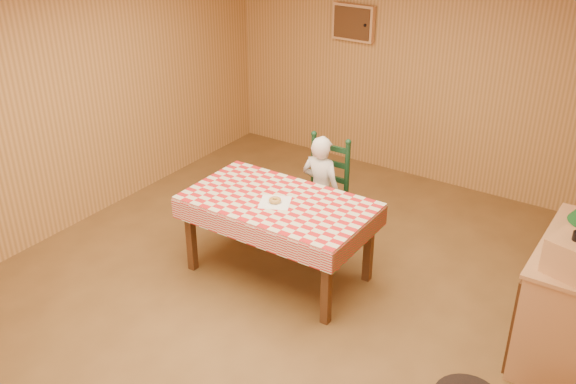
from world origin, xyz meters
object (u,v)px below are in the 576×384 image
object	(u,v)px
seated_child	(321,190)
crate	(573,256)
ladder_chair	(324,193)
shelf_unit	(568,298)
dining_table	(278,208)

from	to	relation	value
seated_child	crate	xyz separation A→B (m)	(2.40, -0.75, 0.49)
seated_child	ladder_chair	bearing A→B (deg)	-90.00
shelf_unit	dining_table	bearing A→B (deg)	-171.02
dining_table	seated_child	world-z (taller)	seated_child
ladder_chair	seated_child	distance (m)	0.08
ladder_chair	seated_child	bearing A→B (deg)	-90.00
dining_table	crate	world-z (taller)	crate
ladder_chair	crate	xyz separation A→B (m)	(2.40, -0.81, 0.55)
seated_child	crate	size ratio (longest dim) A/B	3.75
ladder_chair	crate	bearing A→B (deg)	-18.62
crate	shelf_unit	bearing A→B (deg)	91.23
seated_child	shelf_unit	distance (m)	2.42
dining_table	seated_child	xyz separation A→B (m)	(-0.00, 0.73, -0.13)
dining_table	seated_child	bearing A→B (deg)	90.00
dining_table	ladder_chair	distance (m)	0.81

